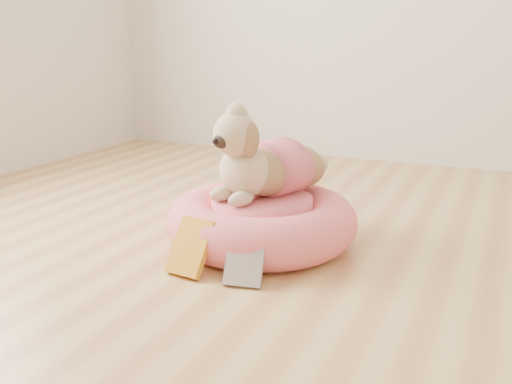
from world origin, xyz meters
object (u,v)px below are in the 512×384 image
at_px(book_white, 245,258).
at_px(book_yellow, 191,247).
at_px(pet_bed, 262,221).
at_px(dog, 264,148).

bearing_deg(book_white, book_yellow, 170.37).
bearing_deg(book_yellow, pet_bed, 80.68).
height_order(dog, book_yellow, dog).
height_order(dog, book_white, dog).
relative_size(pet_bed, dog, 1.45).
distance_m(pet_bed, dog, 0.26).
bearing_deg(book_yellow, book_white, 8.94).
bearing_deg(book_yellow, dog, 82.50).
distance_m(dog, book_white, 0.44).
bearing_deg(dog, book_yellow, -83.68).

